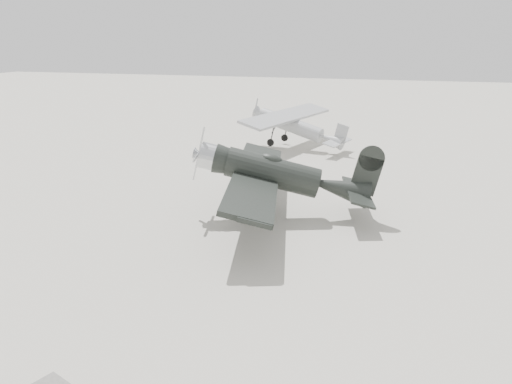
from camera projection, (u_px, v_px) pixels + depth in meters
The scene contains 3 objects.
ground at pixel (249, 243), 19.59m from camera, with size 160.00×160.00×0.00m, color #AFAC9B.
lowwing_monoplane at pixel (281, 175), 21.90m from camera, with size 8.21×11.38×3.65m.
highwing_monoplane at pixel (294, 123), 35.49m from camera, with size 7.49×10.43×2.96m.
Camera 1 is at (5.29, -17.31, 7.77)m, focal length 35.00 mm.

